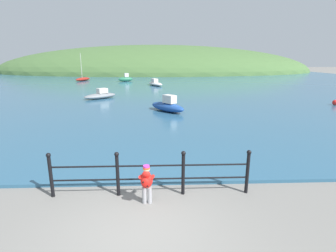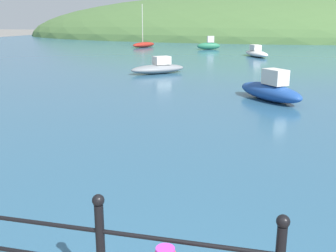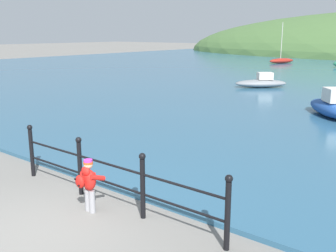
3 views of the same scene
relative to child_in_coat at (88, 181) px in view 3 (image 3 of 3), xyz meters
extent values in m
plane|color=slate|center=(-0.11, -1.07, -0.61)|extent=(200.00, 200.00, 0.00)
cylinder|color=black|center=(-2.46, 0.43, -0.06)|extent=(0.09, 0.09, 1.10)
sphere|color=black|center=(-2.46, 0.43, 0.54)|extent=(0.12, 0.12, 0.12)
cylinder|color=black|center=(-0.76, 0.43, -0.06)|extent=(0.09, 0.09, 1.10)
sphere|color=black|center=(-0.76, 0.43, 0.54)|extent=(0.12, 0.12, 0.12)
cylinder|color=black|center=(0.94, 0.43, -0.06)|extent=(0.09, 0.09, 1.10)
sphere|color=black|center=(0.94, 0.43, 0.54)|extent=(0.12, 0.12, 0.12)
cylinder|color=black|center=(2.64, 0.43, -0.06)|extent=(0.09, 0.09, 1.10)
sphere|color=black|center=(2.64, 0.43, 0.54)|extent=(0.12, 0.12, 0.12)
cylinder|color=black|center=(0.09, 0.43, 0.21)|extent=(5.10, 0.04, 0.04)
cylinder|color=black|center=(0.09, 0.43, -0.16)|extent=(5.10, 0.04, 0.04)
cylinder|color=#99999E|center=(-0.06, 0.02, -0.40)|extent=(0.11, 0.11, 0.42)
cylinder|color=#99999E|center=(0.07, 0.02, -0.40)|extent=(0.11, 0.11, 0.42)
ellipsoid|color=red|center=(0.00, 0.02, 0.01)|extent=(0.31, 0.24, 0.40)
ellipsoid|color=red|center=(0.00, -0.04, 0.19)|extent=(0.21, 0.13, 0.18)
cylinder|color=red|center=(-0.14, 0.12, 0.06)|extent=(0.11, 0.32, 0.19)
cylinder|color=red|center=(0.15, 0.10, 0.06)|extent=(0.11, 0.32, 0.19)
sphere|color=beige|center=(0.00, 0.02, 0.31)|extent=(0.17, 0.17, 0.17)
cylinder|color=#E5511E|center=(0.00, 0.02, 0.34)|extent=(0.17, 0.17, 0.04)
cylinder|color=#B233AD|center=(0.00, 0.02, 0.38)|extent=(0.16, 0.16, 0.04)
ellipsoid|color=red|center=(-0.01, -0.17, 0.03)|extent=(0.23, 0.14, 0.24)
sphere|color=black|center=(-0.07, -0.24, 0.09)|extent=(0.04, 0.04, 0.04)
sphere|color=black|center=(0.03, -0.24, -0.01)|extent=(0.04, 0.04, 0.04)
ellipsoid|color=#1E4793|center=(0.93, 11.12, -0.22)|extent=(2.61, 2.90, 0.58)
cube|color=silver|center=(1.07, 10.94, 0.33)|extent=(0.93, 0.97, 0.52)
ellipsoid|color=gray|center=(-4.66, 16.92, -0.28)|extent=(2.93, 2.80, 0.46)
cube|color=silver|center=(-4.50, 17.07, 0.16)|extent=(1.02, 1.00, 0.41)
ellipsoid|color=maroon|center=(-11.16, 35.43, -0.25)|extent=(2.00, 3.42, 0.51)
cylinder|color=beige|center=(-11.21, 35.28, 1.82)|extent=(0.07, 0.07, 3.64)
camera|label=1|loc=(0.29, -5.84, 2.90)|focal=28.00mm
camera|label=2|loc=(0.70, -2.73, 2.21)|focal=42.00mm
camera|label=3|loc=(5.29, -4.33, 2.61)|focal=42.00mm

